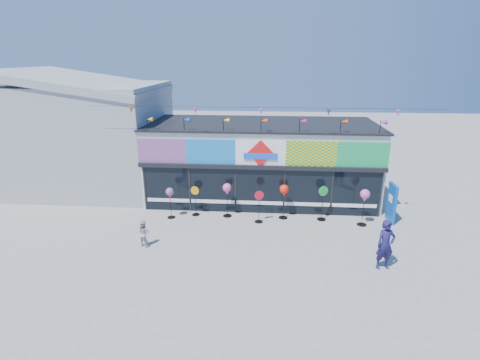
# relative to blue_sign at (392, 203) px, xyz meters

# --- Properties ---
(ground) EXTENTS (80.00, 80.00, 0.00)m
(ground) POSITION_rel_blue_sign_xyz_m (-6.21, -2.87, -0.94)
(ground) COLOR gray
(ground) RESTS_ON ground
(kite_shop) EXTENTS (16.00, 5.70, 5.31)m
(kite_shop) POSITION_rel_blue_sign_xyz_m (-6.21, 3.07, 1.11)
(kite_shop) COLOR silver
(kite_shop) RESTS_ON ground
(neighbour_building) EXTENTS (8.18, 7.20, 6.87)m
(neighbour_building) POSITION_rel_blue_sign_xyz_m (-16.21, 4.13, 2.27)
(neighbour_building) COLOR #9A9D9F
(neighbour_building) RESTS_ON ground
(blue_sign) EXTENTS (0.19, 0.94, 1.86)m
(blue_sign) POSITION_rel_blue_sign_xyz_m (0.00, 0.00, 0.00)
(blue_sign) COLOR #0A4BA4
(blue_sign) RESTS_ON ground
(spinner_0) EXTENTS (0.39, 0.39, 1.54)m
(spinner_0) POSITION_rel_blue_sign_xyz_m (-10.48, -0.40, 0.29)
(spinner_0) COLOR black
(spinner_0) RESTS_ON ground
(spinner_1) EXTENTS (0.42, 0.38, 1.50)m
(spinner_1) POSITION_rel_blue_sign_xyz_m (-9.35, 0.02, -0.15)
(spinner_1) COLOR black
(spinner_1) RESTS_ON ground
(spinner_2) EXTENTS (0.43, 0.43, 1.70)m
(spinner_2) POSITION_rel_blue_sign_xyz_m (-7.77, -0.00, 0.42)
(spinner_2) COLOR black
(spinner_2) RESTS_ON ground
(spinner_3) EXTENTS (0.43, 0.40, 1.57)m
(spinner_3) POSITION_rel_blue_sign_xyz_m (-6.21, -0.57, -0.11)
(spinner_3) COLOR black
(spinner_3) RESTS_ON ground
(spinner_4) EXTENTS (0.43, 0.43, 1.71)m
(spinner_4) POSITION_rel_blue_sign_xyz_m (-5.04, -0.01, 0.43)
(spinner_4) COLOR black
(spinner_4) RESTS_ON ground
(spinner_5) EXTENTS (0.45, 0.43, 1.70)m
(spinner_5) POSITION_rel_blue_sign_xyz_m (-3.21, -0.07, -0.04)
(spinner_5) COLOR black
(spinner_5) RESTS_ON ground
(spinner_6) EXTENTS (0.45, 0.45, 1.76)m
(spinner_6) POSITION_rel_blue_sign_xyz_m (-1.40, -0.52, 0.47)
(spinner_6) COLOR black
(spinner_6) RESTS_ON ground
(adult_man) EXTENTS (0.78, 0.60, 1.90)m
(adult_man) POSITION_rel_blue_sign_xyz_m (-1.49, -4.27, 0.01)
(adult_man) COLOR #1C1748
(adult_man) RESTS_ON ground
(child) EXTENTS (0.63, 0.52, 1.12)m
(child) POSITION_rel_blue_sign_xyz_m (-10.88, -3.25, -0.38)
(child) COLOR #BBBBBB
(child) RESTS_ON ground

